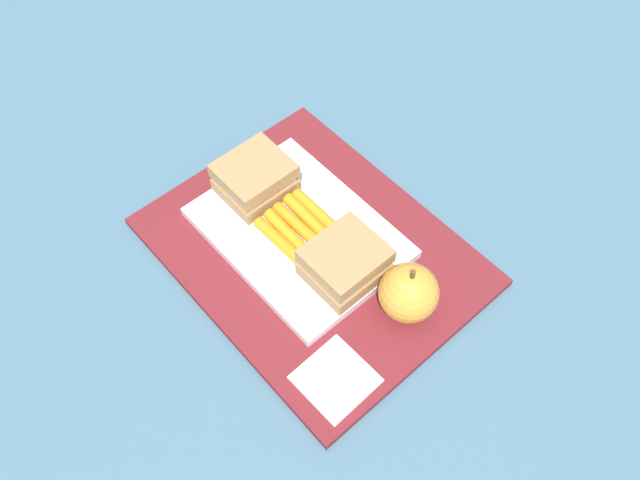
{
  "coord_description": "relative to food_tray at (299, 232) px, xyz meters",
  "views": [
    {
      "loc": [
        0.32,
        -0.27,
        0.65
      ],
      "look_at": [
        0.01,
        0.0,
        0.04
      ],
      "focal_mm": 37.14,
      "sensor_mm": 36.0,
      "label": 1
    }
  ],
  "objects": [
    {
      "name": "lunchbag_mat",
      "position": [
        0.03,
        0.0,
        -0.01
      ],
      "size": [
        0.36,
        0.28,
        0.01
      ],
      "primitive_type": "cube",
      "color": "maroon",
      "rests_on": "ground_plane"
    },
    {
      "name": "carrot_sticks_bundle",
      "position": [
        -0.0,
        -0.0,
        0.01
      ],
      "size": [
        0.08,
        0.07,
        0.02
      ],
      "color": "orange",
      "rests_on": "food_tray"
    },
    {
      "name": "food_tray",
      "position": [
        0.0,
        0.0,
        0.0
      ],
      "size": [
        0.23,
        0.17,
        0.01
      ],
      "primitive_type": "cube",
      "color": "white",
      "rests_on": "lunchbag_mat"
    },
    {
      "name": "sandwich_half_left",
      "position": [
        -0.08,
        0.0,
        0.03
      ],
      "size": [
        0.07,
        0.08,
        0.04
      ],
      "color": "#9E7A4C",
      "rests_on": "food_tray"
    },
    {
      "name": "paper_napkin",
      "position": [
        0.16,
        -0.09,
        -0.0
      ],
      "size": [
        0.07,
        0.07,
        0.0
      ],
      "primitive_type": "cube",
      "rotation": [
        0.0,
        0.0,
        0.03
      ],
      "color": "white",
      "rests_on": "lunchbag_mat"
    },
    {
      "name": "sandwich_half_right",
      "position": [
        0.08,
        0.0,
        0.03
      ],
      "size": [
        0.07,
        0.08,
        0.04
      ],
      "color": "#9E7A4C",
      "rests_on": "food_tray"
    },
    {
      "name": "ground_plane",
      "position": [
        0.03,
        0.0,
        -0.02
      ],
      "size": [
        2.4,
        2.4,
        0.0
      ],
      "primitive_type": "plane",
      "color": "#42667A"
    },
    {
      "name": "apple",
      "position": [
        0.15,
        0.03,
        0.03
      ],
      "size": [
        0.06,
        0.06,
        0.08
      ],
      "color": "gold",
      "rests_on": "lunchbag_mat"
    }
  ]
}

